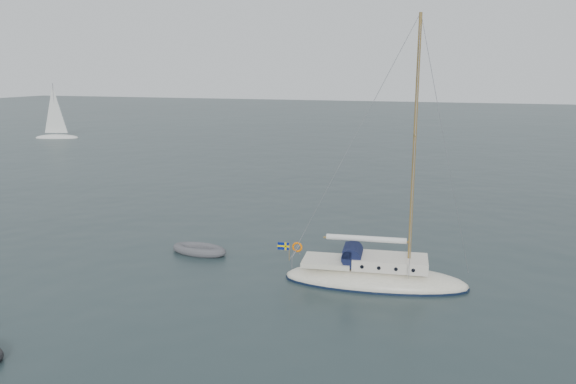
% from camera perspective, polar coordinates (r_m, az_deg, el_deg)
% --- Properties ---
extents(ground, '(300.00, 300.00, 0.00)m').
position_cam_1_polar(ground, '(26.53, 3.98, -8.08)').
color(ground, black).
rests_on(ground, ground).
extents(sailboat, '(8.42, 2.53, 11.98)m').
position_cam_1_polar(sailboat, '(25.04, 8.89, -7.26)').
color(sailboat, white).
rests_on(sailboat, ground).
extents(dinghy, '(3.05, 1.38, 0.44)m').
position_cam_1_polar(dinghy, '(29.33, -9.01, -5.81)').
color(dinghy, '#4F4F53').
rests_on(dinghy, ground).
extents(distant_yacht_a, '(6.01, 3.21, 7.96)m').
position_cam_1_polar(distant_yacht_a, '(84.36, -22.61, 7.36)').
color(distant_yacht_a, silver).
rests_on(distant_yacht_a, ground).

